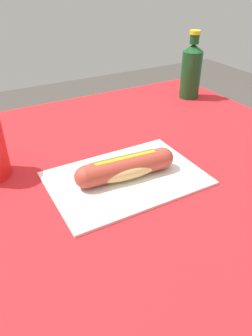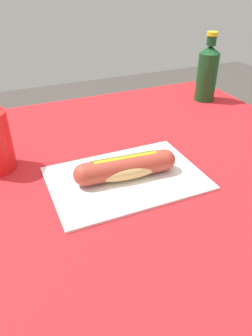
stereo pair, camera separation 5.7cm
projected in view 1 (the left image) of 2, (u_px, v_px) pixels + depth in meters
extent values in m
cylinder|color=brown|center=(169.00, 177.00, 1.41)|extent=(0.07, 0.07, 0.72)
cube|color=brown|center=(127.00, 176.00, 0.75)|extent=(1.01, 0.93, 0.03)
cube|color=red|center=(127.00, 170.00, 0.74)|extent=(1.07, 0.99, 0.00)
cube|color=silver|center=(126.00, 178.00, 0.71)|extent=(0.33, 0.23, 0.01)
ellipsoid|color=#DBB26B|center=(126.00, 169.00, 0.69)|extent=(0.18, 0.07, 0.04)
cylinder|color=#A83D2D|center=(126.00, 167.00, 0.69)|extent=(0.19, 0.06, 0.05)
sphere|color=#A83D2D|center=(163.00, 158.00, 0.72)|extent=(0.05, 0.05, 0.05)
sphere|color=#A83D2D|center=(86.00, 177.00, 0.66)|extent=(0.05, 0.05, 0.05)
cube|color=yellow|center=(126.00, 158.00, 0.68)|extent=(0.14, 0.02, 0.00)
cylinder|color=#4C7A2D|center=(123.00, 160.00, 0.70)|extent=(0.15, 0.03, 0.02)
cylinder|color=#14471E|center=(191.00, 75.00, 1.10)|extent=(0.07, 0.07, 0.16)
cone|color=#14471E|center=(194.00, 48.00, 1.05)|extent=(0.07, 0.07, 0.02)
cylinder|color=#14471E|center=(195.00, 39.00, 1.04)|extent=(0.03, 0.03, 0.03)
cylinder|color=yellow|center=(195.00, 32.00, 1.02)|extent=(0.04, 0.04, 0.01)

